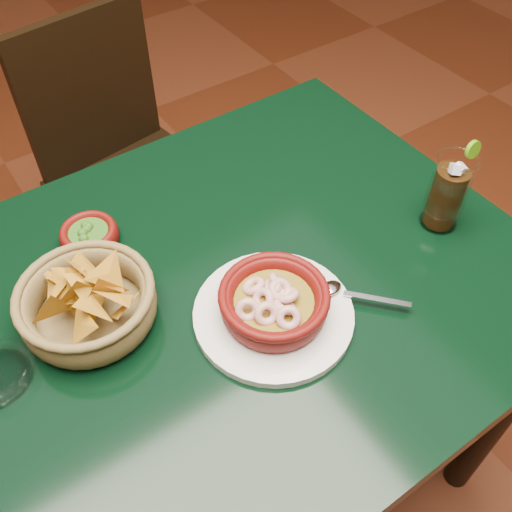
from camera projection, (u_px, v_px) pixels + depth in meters
ground at (206, 487)px, 1.44m from camera, size 7.00×7.00×0.00m
dining_table at (181, 347)px, 0.95m from camera, size 1.20×0.80×0.75m
dining_chair at (126, 165)px, 1.55m from camera, size 0.44×0.44×0.85m
shrimp_plate at (274, 305)px, 0.85m from camera, size 0.30×0.25×0.07m
chip_basket at (87, 303)px, 0.84m from camera, size 0.24×0.24×0.14m
guacamole_ramekin at (89, 236)px, 0.96m from camera, size 0.12×0.12×0.04m
cola_drink at (447, 193)px, 0.96m from camera, size 0.14×0.14×0.16m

